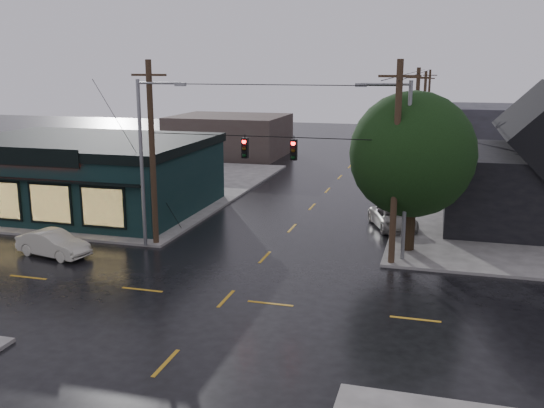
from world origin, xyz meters
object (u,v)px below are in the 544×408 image
(sedan_cream, at_px, (53,244))
(suv_silver, at_px, (393,218))
(corner_tree, at_px, (412,155))
(utility_pole_ne, at_px, (391,265))
(utility_pole_nw, at_px, (156,245))

(sedan_cream, height_order, suv_silver, sedan_cream)
(corner_tree, bearing_deg, sedan_cream, -162.01)
(utility_pole_ne, distance_m, sedan_cream, 17.63)
(utility_pole_ne, distance_m, suv_silver, 7.22)
(utility_pole_nw, relative_size, utility_pole_ne, 1.00)
(sedan_cream, distance_m, suv_silver, 19.80)
(sedan_cream, bearing_deg, corner_tree, -60.26)
(utility_pole_ne, relative_size, sedan_cream, 2.45)
(sedan_cream, bearing_deg, utility_pole_nw, -40.64)
(utility_pole_ne, height_order, sedan_cream, utility_pole_ne)
(utility_pole_nw, distance_m, suv_silver, 14.43)
(utility_pole_nw, height_order, utility_pole_ne, same)
(utility_pole_nw, relative_size, sedan_cream, 2.45)
(utility_pole_nw, xyz_separation_m, suv_silver, (12.50, 7.17, 0.65))
(utility_pole_ne, bearing_deg, sedan_cream, -169.16)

